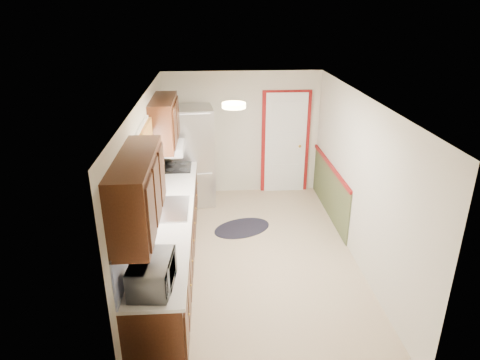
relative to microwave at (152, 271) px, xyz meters
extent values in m
cube|color=tan|center=(1.20, 1.95, -1.14)|extent=(3.20, 5.20, 0.12)
cube|color=white|center=(1.20, 1.95, 1.26)|extent=(3.20, 5.20, 0.12)
cube|color=beige|center=(1.20, 4.45, 0.06)|extent=(3.20, 0.10, 2.40)
cube|color=beige|center=(1.20, -0.55, 0.06)|extent=(3.20, 0.10, 2.40)
cube|color=beige|center=(-0.30, 1.95, 0.06)|extent=(0.10, 5.20, 2.40)
cube|color=beige|center=(2.70, 1.95, 0.06)|extent=(0.10, 5.20, 2.40)
cube|color=#391A0D|center=(0.00, 1.65, -0.69)|extent=(0.60, 4.00, 0.90)
cube|color=silver|center=(0.01, 1.65, -0.22)|extent=(0.63, 4.00, 0.04)
cube|color=#5877D7|center=(-0.29, 1.65, 0.08)|extent=(0.02, 4.00, 0.55)
cube|color=#391A0D|center=(-0.12, 0.35, 0.69)|extent=(0.35, 1.40, 0.75)
cube|color=#391A0D|center=(-0.12, 3.05, 0.69)|extent=(0.35, 1.20, 0.75)
cube|color=white|center=(-0.29, 1.75, 0.48)|extent=(0.02, 1.00, 0.90)
cube|color=#BE4823|center=(-0.24, 1.75, 0.83)|extent=(0.05, 1.12, 0.24)
cube|color=#B7B7BC|center=(0.01, 1.75, -0.19)|extent=(0.52, 0.82, 0.02)
cube|color=white|center=(-0.07, 3.10, 0.24)|extent=(0.45, 0.60, 0.15)
cube|color=maroon|center=(2.05, 4.42, -0.14)|extent=(0.94, 0.05, 2.08)
cube|color=white|center=(2.05, 4.39, -0.14)|extent=(0.80, 0.04, 2.00)
cube|color=#444D2B|center=(2.69, 3.30, -0.69)|extent=(0.02, 2.30, 0.90)
cube|color=maroon|center=(2.67, 3.30, -0.22)|extent=(0.04, 2.30, 0.06)
cylinder|color=#FFD88C|center=(0.90, 1.75, 1.22)|extent=(0.30, 0.30, 0.06)
imported|color=white|center=(0.00, 0.00, 0.00)|extent=(0.36, 0.60, 0.39)
cube|color=#B7B7BC|center=(0.24, 4.00, -0.22)|extent=(0.83, 0.79, 1.84)
cylinder|color=black|center=(-0.01, 3.60, -0.31)|extent=(0.02, 0.02, 1.29)
ellipsoid|color=black|center=(1.09, 2.84, -1.13)|extent=(1.18, 1.00, 0.01)
cube|color=black|center=(0.01, 3.35, -0.19)|extent=(0.47, 0.56, 0.02)
camera|label=1|loc=(0.62, -3.55, 2.40)|focal=32.00mm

